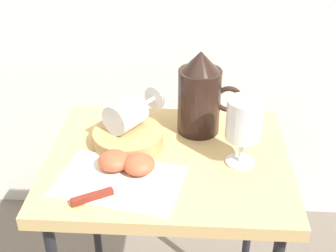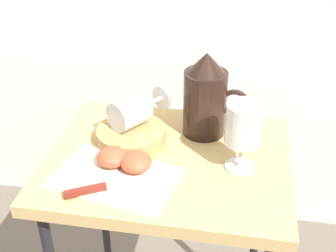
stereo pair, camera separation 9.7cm
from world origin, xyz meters
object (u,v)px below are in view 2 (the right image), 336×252
object	(u,v)px
basket_tray	(131,135)
apple_half_left	(112,157)
pitcher	(205,102)
wine_glass_upright	(243,128)
apple_half_right	(136,162)
wine_glass_tipped_near	(131,112)
knife	(104,187)
table	(168,183)

from	to	relation	value
basket_tray	apple_half_left	size ratio (longest dim) A/B	2.39
pitcher	wine_glass_upright	bearing A→B (deg)	-55.38
pitcher	apple_half_right	distance (m)	0.23
wine_glass_tipped_near	wine_glass_upright	bearing A→B (deg)	-16.80
pitcher	wine_glass_tipped_near	world-z (taller)	pitcher
basket_tray	apple_half_left	world-z (taller)	apple_half_left
knife	apple_half_left	bearing A→B (deg)	94.48
table	knife	distance (m)	0.20
pitcher	apple_half_right	world-z (taller)	pitcher
apple_half_left	knife	world-z (taller)	apple_half_left
table	apple_half_right	xyz separation A→B (m)	(-0.06, -0.07, 0.10)
basket_tray	apple_half_right	bearing A→B (deg)	-70.88
table	apple_half_right	world-z (taller)	apple_half_right
apple_half_right	knife	xyz separation A→B (m)	(-0.05, -0.08, -0.01)
wine_glass_tipped_near	apple_half_left	distance (m)	0.13
apple_half_left	wine_glass_tipped_near	bearing A→B (deg)	83.09
wine_glass_tipped_near	apple_half_right	world-z (taller)	wine_glass_tipped_near
basket_tray	wine_glass_upright	bearing A→B (deg)	-12.99
wine_glass_tipped_near	apple_half_left	bearing A→B (deg)	-96.91
apple_half_right	knife	world-z (taller)	apple_half_right
pitcher	wine_glass_tipped_near	bearing A→B (deg)	-161.98
wine_glass_tipped_near	apple_half_right	bearing A→B (deg)	-72.32
pitcher	table	bearing A→B (deg)	-120.35
apple_half_left	basket_tray	bearing A→B (deg)	80.06
table	pitcher	distance (m)	0.21
basket_tray	apple_half_right	xyz separation A→B (m)	(0.04, -0.11, 0.01)
wine_glass_upright	knife	xyz separation A→B (m)	(-0.27, -0.13, -0.09)
table	wine_glass_upright	xyz separation A→B (m)	(0.16, -0.02, 0.18)
wine_glass_upright	knife	world-z (taller)	wine_glass_upright
apple_half_left	table	bearing A→B (deg)	26.06
basket_tray	pitcher	distance (m)	0.19
basket_tray	knife	size ratio (longest dim) A/B	0.78
wine_glass_tipped_near	knife	xyz separation A→B (m)	(-0.01, -0.20, -0.06)
apple_half_left	apple_half_right	distance (m)	0.06
table	knife	xyz separation A→B (m)	(-0.11, -0.14, 0.09)
wine_glass_upright	basket_tray	bearing A→B (deg)	167.01
basket_tray	wine_glass_upright	size ratio (longest dim) A/B	1.05
pitcher	apple_half_right	xyz separation A→B (m)	(-0.13, -0.18, -0.06)
knife	apple_half_right	bearing A→B (deg)	57.09
table	basket_tray	bearing A→B (deg)	155.35
basket_tray	wine_glass_upright	world-z (taller)	wine_glass_upright
wine_glass_tipped_near	knife	distance (m)	0.21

